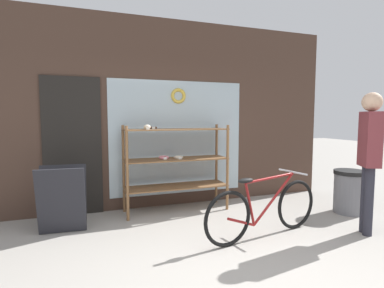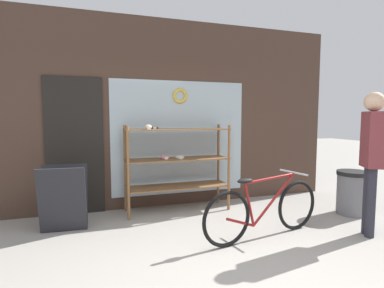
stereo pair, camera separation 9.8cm
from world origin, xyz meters
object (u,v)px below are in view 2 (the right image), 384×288
display_case (177,159)px  sandwich_board (63,199)px  pedestrian (372,151)px  bicycle (264,210)px  trash_bin (352,191)px

display_case → sandwich_board: 1.73m
sandwich_board → pedestrian: (3.67, -1.34, 0.64)m
display_case → bicycle: size_ratio=0.92×
sandwich_board → pedestrian: pedestrian is taller
pedestrian → trash_bin: 1.13m
bicycle → trash_bin: 1.83m
pedestrian → trash_bin: pedestrian is taller
display_case → sandwich_board: size_ratio=1.90×
bicycle → display_case: bearing=107.3°
sandwich_board → display_case: bearing=17.7°
display_case → trash_bin: 2.76m
pedestrian → trash_bin: bearing=175.1°
trash_bin → pedestrian: bearing=-124.3°
display_case → sandwich_board: bearing=-166.3°
bicycle → sandwich_board: 2.58m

